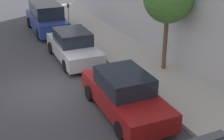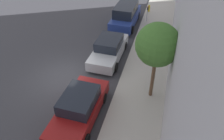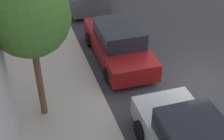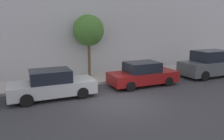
{
  "view_description": "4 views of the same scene",
  "coord_description": "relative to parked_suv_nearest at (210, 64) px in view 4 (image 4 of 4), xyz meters",
  "views": [
    {
      "loc": [
        -2.4,
        -11.7,
        6.07
      ],
      "look_at": [
        2.41,
        -1.22,
        1.0
      ],
      "focal_mm": 50.0,
      "sensor_mm": 36.0,
      "label": 1
    },
    {
      "loc": [
        5.77,
        -9.71,
        8.96
      ],
      "look_at": [
        3.08,
        0.31,
        1.0
      ],
      "focal_mm": 35.0,
      "sensor_mm": 36.0,
      "label": 2
    },
    {
      "loc": [
        5.77,
        7.39,
        6.93
      ],
      "look_at": [
        3.14,
        -0.73,
        1.0
      ],
      "focal_mm": 50.0,
      "sensor_mm": 36.0,
      "label": 3
    },
    {
      "loc": [
        -9.5,
        4.75,
        3.9
      ],
      "look_at": [
        3.1,
        -1.02,
        1.0
      ],
      "focal_mm": 35.0,
      "sensor_mm": 36.0,
      "label": 4
    }
  ],
  "objects": [
    {
      "name": "parked_sedan_third",
      "position": [
        -0.12,
        11.84,
        -0.21
      ],
      "size": [
        1.92,
        4.54,
        1.54
      ],
      "color": "#B7BABF",
      "rests_on": "ground_plane"
    },
    {
      "name": "parking_meter_near",
      "position": [
        1.69,
        -0.14,
        0.11
      ],
      "size": [
        0.11,
        0.15,
        1.44
      ],
      "color": "#ADADB2",
      "rests_on": "sidewalk"
    },
    {
      "name": "parked_suv_nearest",
      "position": [
        0.0,
        0.0,
        0.0
      ],
      "size": [
        2.08,
        4.82,
        1.98
      ],
      "color": "#4C5156",
      "rests_on": "ground_plane"
    },
    {
      "name": "sidewalk",
      "position": [
        2.68,
        8.88,
        -0.86
      ],
      "size": [
        2.87,
        32.0,
        0.15
      ],
      "color": "#B2ADA3",
      "rests_on": "ground_plane"
    },
    {
      "name": "ground_plane",
      "position": [
        -2.26,
        8.88,
        -0.93
      ],
      "size": [
        60.0,
        60.0,
        0.0
      ],
      "primitive_type": "plane",
      "color": "#38383D"
    },
    {
      "name": "parked_sedan_second",
      "position": [
        -0.06,
        6.08,
        -0.2
      ],
      "size": [
        1.92,
        4.54,
        1.54
      ],
      "color": "maroon",
      "rests_on": "ground_plane"
    },
    {
      "name": "street_tree",
      "position": [
        3.28,
        8.58,
        2.54
      ],
      "size": [
        2.21,
        2.21,
        4.45
      ],
      "color": "brown",
      "rests_on": "sidewalk"
    }
  ]
}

